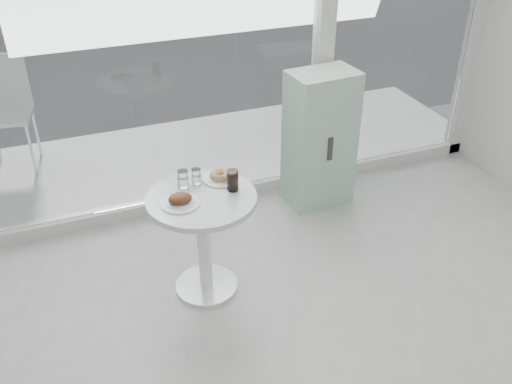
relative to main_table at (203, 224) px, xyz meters
name	(u,v)px	position (x,y,z in m)	size (l,w,h in m)	color
main_table	(203,224)	(0.00, 0.00, 0.00)	(0.72, 0.72, 0.77)	white
patio_deck	(199,154)	(0.50, 1.90, -0.53)	(5.60, 1.60, 0.05)	white
mint_cabinet	(320,139)	(1.25, 0.78, 0.03)	(0.57, 0.40, 1.17)	#8BB19B
patio_chair	(6,105)	(-1.17, 2.36, 0.08)	(0.51, 0.51, 1.03)	white
plate_fritter	(181,200)	(-0.14, -0.04, 0.25)	(0.25, 0.25, 0.07)	white
plate_donut	(220,177)	(0.18, 0.16, 0.24)	(0.24, 0.24, 0.06)	white
water_tumbler_a	(183,180)	(-0.08, 0.15, 0.27)	(0.07, 0.07, 0.12)	white
water_tumbler_b	(196,177)	(0.02, 0.16, 0.27)	(0.07, 0.07, 0.11)	white
cola_glass	(233,181)	(0.22, 0.00, 0.29)	(0.08, 0.08, 0.14)	white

